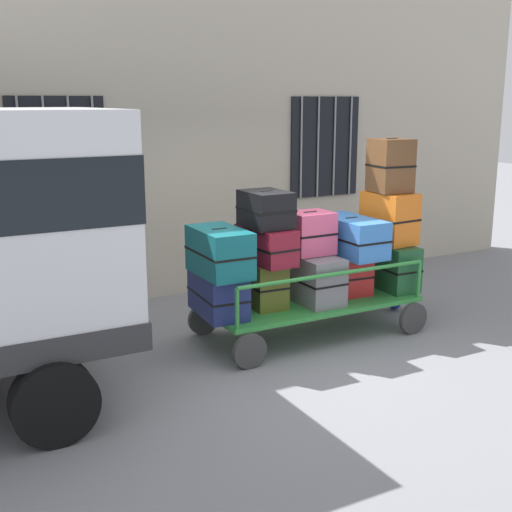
# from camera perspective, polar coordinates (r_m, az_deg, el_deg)

# --- Properties ---
(ground_plane) EXTENTS (40.00, 40.00, 0.00)m
(ground_plane) POSITION_cam_1_polar(r_m,az_deg,el_deg) (7.47, 2.47, -7.92)
(ground_plane) COLOR gray
(building_wall) EXTENTS (12.00, 0.38, 5.00)m
(building_wall) POSITION_cam_1_polar(r_m,az_deg,el_deg) (9.37, -6.02, 11.96)
(building_wall) COLOR #BCB29E
(building_wall) RESTS_ON ground
(luggage_cart) EXTENTS (2.56, 1.22, 0.43)m
(luggage_cart) POSITION_cam_1_polar(r_m,az_deg,el_deg) (7.81, 4.55, -4.20)
(luggage_cart) COLOR #2D8438
(luggage_cart) RESTS_ON ground
(cart_railing) EXTENTS (2.45, 1.08, 0.45)m
(cart_railing) POSITION_cam_1_polar(r_m,az_deg,el_deg) (7.69, 4.61, -1.09)
(cart_railing) COLOR #2D8438
(cart_railing) RESTS_ON luggage_cart
(suitcase_left_bottom) EXTENTS (0.48, 0.85, 0.46)m
(suitcase_left_bottom) POSITION_cam_1_polar(r_m,az_deg,el_deg) (7.19, -3.28, -3.28)
(suitcase_left_bottom) COLOR navy
(suitcase_left_bottom) RESTS_ON luggage_cart
(suitcase_left_middle) EXTENTS (0.48, 0.84, 0.50)m
(suitcase_left_middle) POSITION_cam_1_polar(r_m,az_deg,el_deg) (7.02, -3.15, 0.36)
(suitcase_left_middle) COLOR #0F5960
(suitcase_left_middle) RESTS_ON suitcase_left_bottom
(suitcase_midleft_bottom) EXTENTS (0.40, 0.59, 0.52)m
(suitcase_midleft_bottom) POSITION_cam_1_polar(r_m,az_deg,el_deg) (7.46, 0.68, -2.42)
(suitcase_midleft_bottom) COLOR #4C5119
(suitcase_midleft_bottom) RESTS_ON luggage_cart
(suitcase_midleft_middle) EXTENTS (0.43, 0.80, 0.40)m
(suitcase_midleft_middle) POSITION_cam_1_polar(r_m,az_deg,el_deg) (7.31, 0.86, 0.96)
(suitcase_midleft_middle) COLOR maroon
(suitcase_midleft_middle) RESTS_ON suitcase_midleft_bottom
(suitcase_midleft_top) EXTENTS (0.45, 0.59, 0.40)m
(suitcase_midleft_top) POSITION_cam_1_polar(r_m,az_deg,el_deg) (7.24, 0.86, 4.06)
(suitcase_midleft_top) COLOR black
(suitcase_midleft_top) RESTS_ON suitcase_midleft_middle
(suitcase_center_bottom) EXTENTS (0.45, 0.89, 0.55)m
(suitcase_center_bottom) POSITION_cam_1_polar(r_m,az_deg,el_deg) (7.69, 4.70, -1.85)
(suitcase_center_bottom) COLOR slate
(suitcase_center_bottom) RESTS_ON luggage_cart
(suitcase_center_middle) EXTENTS (0.51, 0.42, 0.49)m
(suitcase_center_middle) POSITION_cam_1_polar(r_m,az_deg,el_deg) (7.60, 4.66, 1.99)
(suitcase_center_middle) COLOR #CC4C72
(suitcase_center_middle) RESTS_ON suitcase_center_bottom
(suitcase_midright_bottom) EXTENTS (0.44, 0.60, 0.47)m
(suitcase_midright_bottom) POSITION_cam_1_polar(r_m,az_deg,el_deg) (8.07, 7.94, -1.49)
(suitcase_midright_bottom) COLOR #B21E1E
(suitcase_midright_bottom) RESTS_ON luggage_cart
(suitcase_midright_middle) EXTENTS (0.48, 0.96, 0.45)m
(suitcase_midright_middle) POSITION_cam_1_polar(r_m,az_deg,el_deg) (7.95, 8.15, 1.69)
(suitcase_midright_middle) COLOR #3372C6
(suitcase_midright_middle) RESTS_ON suitcase_midright_bottom
(suitcase_right_bottom) EXTENTS (0.42, 0.95, 0.56)m
(suitcase_right_bottom) POSITION_cam_1_polar(r_m,az_deg,el_deg) (8.41, 11.15, -0.73)
(suitcase_right_bottom) COLOR #194C28
(suitcase_right_bottom) RESTS_ON luggage_cart
(suitcase_right_middle) EXTENTS (0.50, 0.67, 0.63)m
(suitcase_right_middle) POSITION_cam_1_polar(r_m,az_deg,el_deg) (8.28, 11.40, 3.24)
(suitcase_right_middle) COLOR orange
(suitcase_right_middle) RESTS_ON suitcase_right_bottom
(suitcase_right_top) EXTENTS (0.48, 0.49, 0.64)m
(suitcase_right_top) POSITION_cam_1_polar(r_m,az_deg,el_deg) (8.21, 11.49, 7.64)
(suitcase_right_top) COLOR brown
(suitcase_right_top) RESTS_ON suitcase_right_middle
(backpack) EXTENTS (0.27, 0.22, 0.44)m
(backpack) POSITION_cam_1_polar(r_m,az_deg,el_deg) (8.92, 11.90, -3.18)
(backpack) COLOR navy
(backpack) RESTS_ON ground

